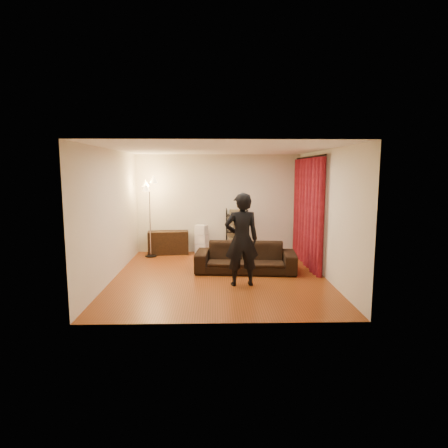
{
  "coord_description": "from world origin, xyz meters",
  "views": [
    {
      "loc": [
        -0.09,
        -7.82,
        2.27
      ],
      "look_at": [
        0.1,
        0.3,
        1.1
      ],
      "focal_mm": 30.0,
      "sensor_mm": 36.0,
      "label": 1
    }
  ],
  "objects_px": {
    "sofa": "(246,257)",
    "wire_shelf": "(237,231)",
    "media_cabinet": "(168,243)",
    "storage_boxes": "(202,239)",
    "floor_lamp": "(150,218)",
    "person": "(242,240)"
  },
  "relations": [
    {
      "from": "sofa",
      "to": "person",
      "type": "bearing_deg",
      "value": -94.06
    },
    {
      "from": "person",
      "to": "wire_shelf",
      "type": "relative_size",
      "value": 1.5
    },
    {
      "from": "wire_shelf",
      "to": "floor_lamp",
      "type": "height_order",
      "value": "floor_lamp"
    },
    {
      "from": "sofa",
      "to": "wire_shelf",
      "type": "height_order",
      "value": "wire_shelf"
    },
    {
      "from": "media_cabinet",
      "to": "wire_shelf",
      "type": "relative_size",
      "value": 0.88
    },
    {
      "from": "media_cabinet",
      "to": "sofa",
      "type": "bearing_deg",
      "value": -49.01
    },
    {
      "from": "media_cabinet",
      "to": "storage_boxes",
      "type": "xyz_separation_m",
      "value": [
        0.9,
        0.08,
        0.08
      ]
    },
    {
      "from": "person",
      "to": "storage_boxes",
      "type": "distance_m",
      "value": 3.1
    },
    {
      "from": "sofa",
      "to": "person",
      "type": "distance_m",
      "value": 1.17
    },
    {
      "from": "storage_boxes",
      "to": "sofa",
      "type": "bearing_deg",
      "value": -61.35
    },
    {
      "from": "sofa",
      "to": "storage_boxes",
      "type": "xyz_separation_m",
      "value": [
        -1.05,
        1.93,
        0.07
      ]
    },
    {
      "from": "floor_lamp",
      "to": "person",
      "type": "bearing_deg",
      "value": -48.86
    },
    {
      "from": "sofa",
      "to": "floor_lamp",
      "type": "distance_m",
      "value": 2.94
    },
    {
      "from": "person",
      "to": "media_cabinet",
      "type": "relative_size",
      "value": 1.7
    },
    {
      "from": "storage_boxes",
      "to": "wire_shelf",
      "type": "relative_size",
      "value": 0.64
    },
    {
      "from": "media_cabinet",
      "to": "wire_shelf",
      "type": "distance_m",
      "value": 1.89
    },
    {
      "from": "person",
      "to": "media_cabinet",
      "type": "distance_m",
      "value": 3.41
    },
    {
      "from": "media_cabinet",
      "to": "floor_lamp",
      "type": "height_order",
      "value": "floor_lamp"
    },
    {
      "from": "sofa",
      "to": "wire_shelf",
      "type": "bearing_deg",
      "value": 97.94
    },
    {
      "from": "sofa",
      "to": "floor_lamp",
      "type": "bearing_deg",
      "value": 152.2
    },
    {
      "from": "wire_shelf",
      "to": "person",
      "type": "bearing_deg",
      "value": -66.92
    },
    {
      "from": "person",
      "to": "media_cabinet",
      "type": "bearing_deg",
      "value": -63.88
    }
  ]
}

